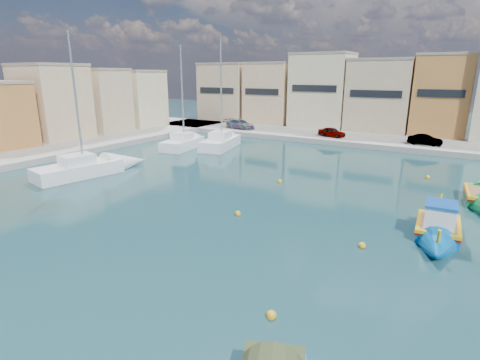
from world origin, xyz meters
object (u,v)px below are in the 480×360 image
Objects in this scene: yacht_midnorth at (190,142)px; yacht_mid at (102,166)px; yacht_north at (226,141)px; luzzu_blue_cabin at (438,228)px.

yacht_mid is (1.19, -13.22, 0.01)m from yacht_midnorth.
yacht_north is 1.06× the size of yacht_midnorth.
yacht_mid is at bearing -84.85° from yacht_midnorth.
luzzu_blue_cabin is 0.69× the size of yacht_midnorth.
yacht_mid is (-25.29, -0.53, 0.13)m from luzzu_blue_cabin.
luzzu_blue_cabin is 27.74m from yacht_north.
luzzu_blue_cabin is 0.68× the size of yacht_mid.
yacht_midnorth is 0.98× the size of yacht_mid.
yacht_midnorth is (-3.30, -2.54, -0.02)m from yacht_north.
luzzu_blue_cabin is 25.30m from yacht_mid.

